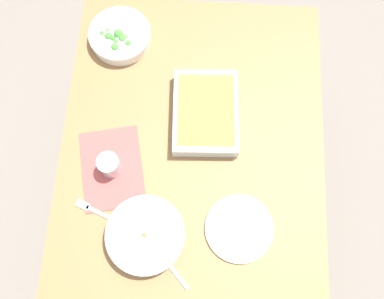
# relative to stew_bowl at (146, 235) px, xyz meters

# --- Properties ---
(ground_plane) EXTENTS (6.00, 6.00, 0.00)m
(ground_plane) POSITION_rel_stew_bowl_xyz_m (0.30, -0.13, -0.77)
(ground_plane) COLOR slate
(dining_table) EXTENTS (1.20, 0.90, 0.74)m
(dining_table) POSITION_rel_stew_bowl_xyz_m (0.30, -0.13, -0.12)
(dining_table) COLOR olive
(dining_table) RESTS_ON ground_plane
(placemat) EXTENTS (0.32, 0.26, 0.00)m
(placemat) POSITION_rel_stew_bowl_xyz_m (0.22, 0.14, -0.03)
(placemat) COLOR #B24C47
(placemat) RESTS_ON dining_table
(stew_bowl) EXTENTS (0.25, 0.25, 0.06)m
(stew_bowl) POSITION_rel_stew_bowl_xyz_m (0.00, 0.00, 0.00)
(stew_bowl) COLOR white
(stew_bowl) RESTS_ON dining_table
(broccoli_bowl) EXTENTS (0.23, 0.23, 0.06)m
(broccoli_bowl) POSITION_rel_stew_bowl_xyz_m (0.71, 0.16, -0.00)
(broccoli_bowl) COLOR white
(broccoli_bowl) RESTS_ON dining_table
(baking_dish) EXTENTS (0.31, 0.23, 0.06)m
(baking_dish) POSITION_rel_stew_bowl_xyz_m (0.42, -0.17, 0.00)
(baking_dish) COLOR silver
(baking_dish) RESTS_ON dining_table
(drink_cup) EXTENTS (0.07, 0.07, 0.08)m
(drink_cup) POSITION_rel_stew_bowl_xyz_m (0.22, 0.14, 0.01)
(drink_cup) COLOR #B2BCC6
(drink_cup) RESTS_ON dining_table
(side_plate) EXTENTS (0.22, 0.22, 0.01)m
(side_plate) POSITION_rel_stew_bowl_xyz_m (0.04, -0.30, -0.03)
(side_plate) COLOR white
(side_plate) RESTS_ON dining_table
(spoon_by_stew) EXTENTS (0.14, 0.13, 0.01)m
(spoon_by_stew) POSITION_rel_stew_bowl_xyz_m (-0.07, -0.07, -0.03)
(spoon_by_stew) COLOR silver
(spoon_by_stew) RESTS_ON dining_table
(spoon_by_broccoli) EXTENTS (0.03, 0.18, 0.01)m
(spoon_by_broccoli) POSITION_rel_stew_bowl_xyz_m (0.71, 0.12, -0.03)
(spoon_by_broccoli) COLOR silver
(spoon_by_broccoli) RESTS_ON dining_table
(fork_on_table) EXTENTS (0.08, 0.17, 0.01)m
(fork_on_table) POSITION_rel_stew_bowl_xyz_m (0.07, 0.17, -0.03)
(fork_on_table) COLOR silver
(fork_on_table) RESTS_ON dining_table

